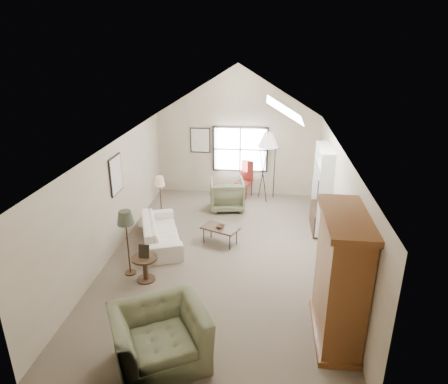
# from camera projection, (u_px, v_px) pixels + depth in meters

# --- Properties ---
(room_shell) EXTENTS (5.01, 8.01, 4.00)m
(room_shell) POSITION_uv_depth(u_px,v_px,m) (222.00, 115.00, 8.02)
(room_shell) COLOR #736152
(room_shell) RESTS_ON ground
(window) EXTENTS (1.72, 0.08, 1.42)m
(window) POSITION_uv_depth(u_px,v_px,m) (240.00, 149.00, 12.32)
(window) COLOR black
(window) RESTS_ON room_shell
(skylight) EXTENTS (0.80, 1.20, 0.52)m
(skylight) POSITION_uv_depth(u_px,v_px,m) (286.00, 109.00, 8.72)
(skylight) COLOR white
(skylight) RESTS_ON room_shell
(wall_art) EXTENTS (1.97, 3.71, 0.88)m
(wall_art) POSITION_uv_depth(u_px,v_px,m) (160.00, 157.00, 10.55)
(wall_art) COLOR black
(wall_art) RESTS_ON room_shell
(armoire) EXTENTS (0.60, 1.50, 2.20)m
(armoire) POSITION_uv_depth(u_px,v_px,m) (340.00, 278.00, 6.33)
(armoire) COLOR brown
(armoire) RESTS_ON ground
(tv_alcove) EXTENTS (0.32, 1.30, 2.10)m
(tv_alcove) POSITION_uv_depth(u_px,v_px,m) (322.00, 188.00, 10.00)
(tv_alcove) COLOR white
(tv_alcove) RESTS_ON ground
(media_console) EXTENTS (0.34, 1.18, 0.60)m
(media_console) POSITION_uv_depth(u_px,v_px,m) (318.00, 219.00, 10.31)
(media_console) COLOR #382316
(media_console) RESTS_ON ground
(tv_panel) EXTENTS (0.05, 0.90, 0.55)m
(tv_panel) POSITION_uv_depth(u_px,v_px,m) (320.00, 196.00, 10.09)
(tv_panel) COLOR black
(tv_panel) RESTS_ON media_console
(sofa) EXTENTS (1.49, 2.26, 0.61)m
(sofa) POSITION_uv_depth(u_px,v_px,m) (161.00, 231.00, 9.62)
(sofa) COLOR beige
(sofa) RESTS_ON ground
(armchair_near) EXTENTS (1.78, 1.71, 0.89)m
(armchair_near) POSITION_uv_depth(u_px,v_px,m) (160.00, 337.00, 6.02)
(armchair_near) COLOR #5F5F42
(armchair_near) RESTS_ON ground
(armchair_far) EXTENTS (1.10, 1.12, 0.89)m
(armchair_far) POSITION_uv_depth(u_px,v_px,m) (227.00, 194.00, 11.52)
(armchair_far) COLOR #646A4A
(armchair_far) RESTS_ON ground
(coffee_table) EXTENTS (0.98, 0.78, 0.44)m
(coffee_table) POSITION_uv_depth(u_px,v_px,m) (220.00, 235.00, 9.60)
(coffee_table) COLOR #3C2618
(coffee_table) RESTS_ON ground
(bowl) EXTENTS (0.27, 0.27, 0.05)m
(bowl) POSITION_uv_depth(u_px,v_px,m) (220.00, 226.00, 9.52)
(bowl) COLOR #3E2A19
(bowl) RESTS_ON coffee_table
(side_table) EXTENTS (0.68, 0.68, 0.53)m
(side_table) POSITION_uv_depth(u_px,v_px,m) (145.00, 269.00, 8.14)
(side_table) COLOR #3C2818
(side_table) RESTS_ON ground
(side_chair) EXTENTS (0.58, 0.58, 1.12)m
(side_chair) POSITION_uv_depth(u_px,v_px,m) (244.00, 179.00, 12.38)
(side_chair) COLOR maroon
(side_chair) RESTS_ON ground
(tripod_lamp) EXTENTS (0.78, 0.78, 2.13)m
(tripod_lamp) POSITION_uv_depth(u_px,v_px,m) (267.00, 166.00, 11.99)
(tripod_lamp) COLOR white
(tripod_lamp) RESTS_ON ground
(dark_lamp) EXTENTS (0.45, 0.45, 1.47)m
(dark_lamp) POSITION_uv_depth(u_px,v_px,m) (128.00, 243.00, 8.20)
(dark_lamp) COLOR #292F21
(dark_lamp) RESTS_ON ground
(tan_lamp) EXTENTS (0.34, 0.34, 1.32)m
(tan_lamp) POSITION_uv_depth(u_px,v_px,m) (161.00, 199.00, 10.64)
(tan_lamp) COLOR tan
(tan_lamp) RESTS_ON ground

